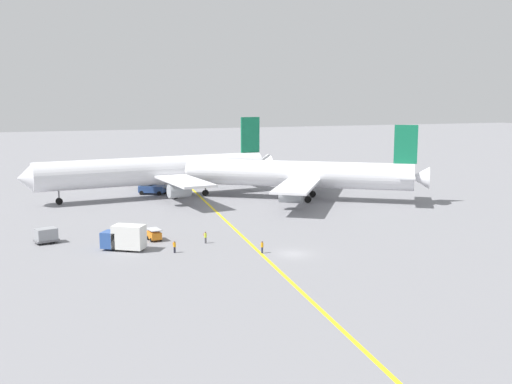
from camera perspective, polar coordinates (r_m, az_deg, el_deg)
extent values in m
plane|color=gray|center=(82.91, 3.42, -5.70)|extent=(600.00, 600.00, 0.00)
cube|color=yellow|center=(90.83, -0.96, -4.38)|extent=(11.38, 119.55, 0.01)
cylinder|color=silver|center=(128.42, -9.37, 1.94)|extent=(47.82, 11.14, 5.69)
cone|color=silver|center=(123.43, -20.49, 1.21)|extent=(3.39, 5.53, 5.24)
cone|color=silver|center=(137.72, 0.51, 2.53)|extent=(4.10, 4.94, 4.55)
cube|color=silver|center=(129.24, -8.35, 1.63)|extent=(11.03, 40.89, 0.44)
cube|color=silver|center=(136.54, -0.42, 2.72)|extent=(4.68, 13.28, 0.28)
cube|color=#14724C|center=(135.87, -0.54, 5.29)|extent=(4.41, 0.87, 7.72)
cylinder|color=#999EA3|center=(139.89, -10.19, 1.40)|extent=(4.47, 3.07, 2.60)
cylinder|color=#999EA3|center=(118.56, -7.07, 0.12)|extent=(4.47, 3.07, 2.60)
cylinder|color=slate|center=(126.76, -7.41, 0.20)|extent=(0.28, 0.28, 2.30)
cylinder|color=black|center=(126.94, -7.40, -0.31)|extent=(1.35, 0.70, 1.30)
cylinder|color=slate|center=(133.14, -8.38, 0.60)|extent=(0.28, 0.28, 2.30)
cylinder|color=black|center=(133.31, -8.37, 0.11)|extent=(1.35, 0.70, 1.30)
cylinder|color=slate|center=(124.70, -17.68, -0.29)|extent=(0.28, 0.28, 2.30)
cylinder|color=black|center=(124.89, -17.66, -0.81)|extent=(1.35, 0.70, 1.30)
cylinder|color=silver|center=(124.47, 3.53, 1.67)|extent=(42.05, 29.92, 5.27)
cone|color=silver|center=(130.78, -7.15, 1.97)|extent=(4.99, 5.59, 4.85)
cone|color=silver|center=(122.84, 14.82, 1.29)|extent=(5.32, 5.50, 4.21)
cube|color=silver|center=(124.21, 4.59, 1.28)|extent=(27.57, 37.59, 0.44)
cube|color=silver|center=(122.72, 13.66, 1.58)|extent=(9.77, 12.64, 0.28)
cube|color=#14724C|center=(122.13, 13.62, 4.29)|extent=(3.88, 2.70, 7.41)
cylinder|color=#999EA3|center=(135.77, 4.88, 1.16)|extent=(4.94, 4.47, 2.60)
cylinder|color=#999EA3|center=(113.51, 3.22, -0.36)|extent=(4.94, 4.47, 2.60)
cylinder|color=slate|center=(121.13, 4.80, -0.19)|extent=(0.28, 0.28, 2.16)
cylinder|color=black|center=(121.31, 4.80, -0.70)|extent=(1.39, 1.17, 1.30)
cylinder|color=slate|center=(127.78, 5.25, 0.28)|extent=(0.28, 0.28, 2.16)
cylinder|color=black|center=(127.95, 5.24, -0.20)|extent=(1.39, 1.17, 1.30)
cylinder|color=slate|center=(129.34, -4.68, 0.39)|extent=(0.28, 0.28, 2.16)
cylinder|color=black|center=(129.51, -4.67, -0.08)|extent=(1.39, 1.17, 1.30)
cube|color=#2D4C8C|center=(133.10, -9.51, 0.29)|extent=(6.12, 5.12, 1.39)
cube|color=#333D47|center=(133.31, -10.01, 0.78)|extent=(2.81, 2.96, 0.90)
cylinder|color=#4C4C51|center=(131.81, -7.73, 0.30)|extent=(2.91, 1.71, 0.20)
sphere|color=orange|center=(133.22, -10.01, 1.05)|extent=(0.24, 0.24, 0.24)
cylinder|color=black|center=(132.47, -10.49, -0.09)|extent=(0.93, 0.69, 0.90)
cylinder|color=black|center=(135.17, -10.09, 0.11)|extent=(0.93, 0.69, 0.90)
cylinder|color=black|center=(131.25, -8.89, -0.13)|extent=(0.93, 0.69, 0.90)
cylinder|color=black|center=(133.99, -8.52, 0.07)|extent=(0.93, 0.69, 0.90)
cube|color=slate|center=(93.36, -18.71, -4.22)|extent=(3.69, 3.01, 0.25)
cube|color=gray|center=(93.16, -18.74, -3.67)|extent=(3.25, 2.71, 1.60)
cylinder|color=black|center=(92.52, -19.02, -4.44)|extent=(0.63, 0.36, 0.60)
cylinder|color=black|center=(93.83, -19.27, -4.27)|extent=(0.63, 0.36, 0.60)
cylinder|color=black|center=(92.96, -18.13, -4.33)|extent=(0.63, 0.36, 0.60)
cylinder|color=black|center=(94.26, -18.40, -4.16)|extent=(0.63, 0.36, 0.60)
cube|color=#2D5199|center=(87.05, -13.19, -4.26)|extent=(3.15, 3.21, 2.20)
cube|color=silver|center=(85.83, -11.62, -4.05)|extent=(4.83, 4.29, 3.20)
cylinder|color=black|center=(86.19, -12.67, -5.13)|extent=(0.61, 0.49, 0.60)
cylinder|color=black|center=(87.42, -12.27, -4.92)|extent=(0.61, 0.49, 0.60)
cylinder|color=black|center=(85.57, -11.76, -5.20)|extent=(0.61, 0.49, 0.60)
cylinder|color=black|center=(86.80, -11.37, -4.99)|extent=(0.61, 0.49, 0.60)
cube|color=orange|center=(91.15, -9.35, -3.93)|extent=(1.83, 2.77, 1.00)
cube|color=#B2B2B7|center=(90.97, -9.36, -3.41)|extent=(1.92, 2.91, 0.12)
cylinder|color=black|center=(90.79, -8.77, -4.30)|extent=(0.28, 0.62, 0.60)
cylinder|color=black|center=(90.36, -9.61, -4.38)|extent=(0.28, 0.62, 0.60)
cylinder|color=black|center=(92.17, -9.07, -4.10)|extent=(0.28, 0.62, 0.60)
cylinder|color=black|center=(91.75, -9.90, -4.18)|extent=(0.28, 0.62, 0.60)
cylinder|color=#4C4C51|center=(88.67, -4.66, -4.45)|extent=(0.28, 0.28, 0.85)
cylinder|color=#D1E02D|center=(88.51, -4.67, -4.00)|extent=(0.36, 0.36, 0.60)
sphere|color=brown|center=(88.41, -4.67, -3.73)|extent=(0.23, 0.23, 0.23)
cylinder|color=#F24C19|center=(88.42, -4.86, -3.93)|extent=(0.05, 0.05, 0.40)
cylinder|color=black|center=(83.89, -7.50, -5.29)|extent=(0.28, 0.28, 0.82)
cylinder|color=orange|center=(83.72, -7.51, -4.83)|extent=(0.36, 0.36, 0.58)
sphere|color=brown|center=(83.63, -7.51, -4.56)|extent=(0.22, 0.22, 0.22)
cylinder|color=#F24C19|center=(83.90, -7.65, -4.72)|extent=(0.05, 0.05, 0.40)
cylinder|color=#2D3351|center=(82.96, 0.57, -5.37)|extent=(0.28, 0.28, 0.84)
cylinder|color=orange|center=(82.78, 0.57, -4.89)|extent=(0.36, 0.36, 0.60)
sphere|color=brown|center=(82.68, 0.57, -4.61)|extent=(0.23, 0.23, 0.23)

